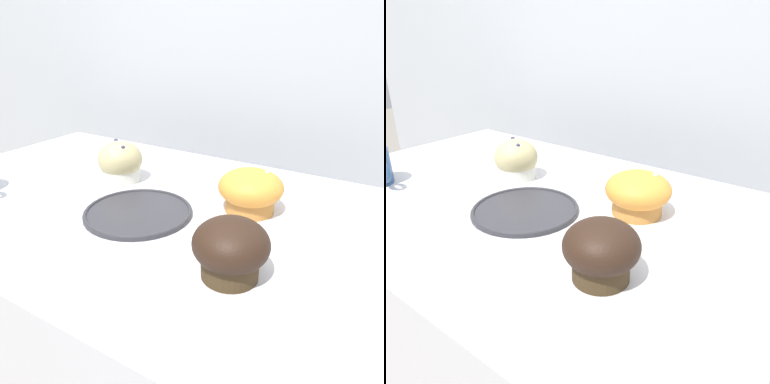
% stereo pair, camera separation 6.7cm
% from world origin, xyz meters
% --- Properties ---
extents(wall_back, '(3.20, 0.10, 1.80)m').
position_xyz_m(wall_back, '(0.00, 0.60, 0.90)').
color(wall_back, '#B2B7BC').
rests_on(wall_back, ground).
extents(display_counter, '(1.00, 0.64, 0.93)m').
position_xyz_m(display_counter, '(0.00, 0.00, 0.46)').
color(display_counter, silver).
rests_on(display_counter, ground).
extents(muffin_front_center, '(0.10, 0.10, 0.09)m').
position_xyz_m(muffin_front_center, '(-0.09, 0.07, 0.97)').
color(muffin_front_center, silver).
rests_on(muffin_front_center, display_counter).
extents(muffin_back_left, '(0.12, 0.12, 0.08)m').
position_xyz_m(muffin_back_left, '(0.22, 0.07, 0.97)').
color(muffin_back_left, '#C6823A').
rests_on(muffin_back_left, display_counter).
extents(muffin_back_right, '(0.10, 0.10, 0.09)m').
position_xyz_m(muffin_back_right, '(0.28, -0.13, 0.97)').
color(muffin_back_right, '#3D2E1A').
rests_on(muffin_back_right, display_counter).
extents(serving_plate, '(0.20, 0.20, 0.01)m').
position_xyz_m(serving_plate, '(0.05, -0.05, 0.93)').
color(serving_plate, '#2D2D33').
rests_on(serving_plate, display_counter).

